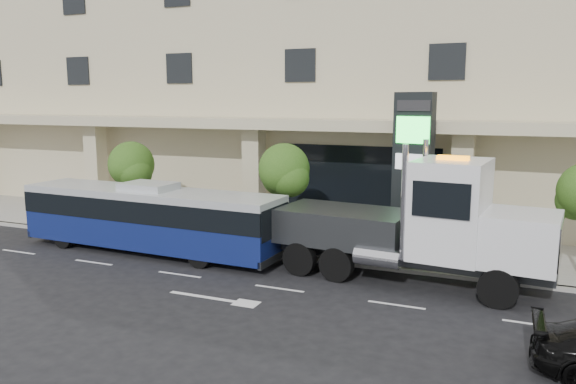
% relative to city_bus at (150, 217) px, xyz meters
% --- Properties ---
extents(ground, '(120.00, 120.00, 0.00)m').
position_rel_city_bus_xyz_m(ground, '(6.83, -0.64, -1.50)').
color(ground, black).
rests_on(ground, ground).
extents(sidewalk, '(120.00, 6.00, 0.15)m').
position_rel_city_bus_xyz_m(sidewalk, '(6.83, 4.36, -1.43)').
color(sidewalk, gray).
rests_on(sidewalk, ground).
extents(curb, '(120.00, 0.30, 0.15)m').
position_rel_city_bus_xyz_m(curb, '(6.83, 1.36, -1.43)').
color(curb, gray).
rests_on(curb, ground).
extents(convention_center, '(60.00, 17.60, 20.00)m').
position_rel_city_bus_xyz_m(convention_center, '(6.83, 14.78, 8.47)').
color(convention_center, '#C3B792').
rests_on(convention_center, ground).
extents(tree_left, '(2.27, 2.20, 4.22)m').
position_rel_city_bus_xyz_m(tree_left, '(-3.15, 2.95, 1.61)').
color(tree_left, '#422B19').
rests_on(tree_left, sidewalk).
extents(tree_mid, '(2.28, 2.20, 4.38)m').
position_rel_city_bus_xyz_m(tree_mid, '(4.85, 2.95, 1.76)').
color(tree_mid, '#422B19').
rests_on(tree_mid, sidewalk).
extents(city_bus, '(11.75, 2.87, 2.96)m').
position_rel_city_bus_xyz_m(city_bus, '(0.00, 0.00, 0.00)').
color(city_bus, black).
rests_on(city_bus, ground).
extents(tow_truck, '(10.91, 3.58, 4.95)m').
position_rel_city_bus_xyz_m(tow_truck, '(11.11, 0.28, 0.53)').
color(tow_truck, '#2D3033').
rests_on(tow_truck, ground).
extents(signage_pylon, '(1.70, 0.92, 6.50)m').
position_rel_city_bus_xyz_m(signage_pylon, '(10.02, 4.34, 1.94)').
color(signage_pylon, black).
rests_on(signage_pylon, sidewalk).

